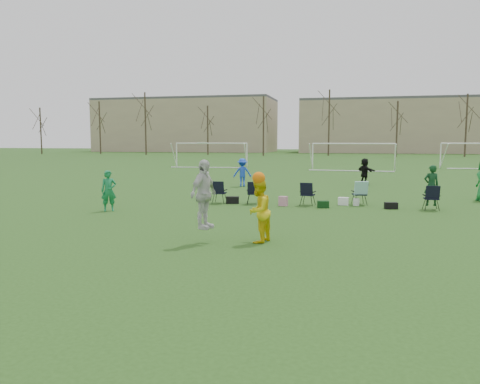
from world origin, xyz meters
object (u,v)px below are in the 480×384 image
(fielder_green_near, at_px, (109,191))
(goal_right, at_px, (480,148))
(fielder_black, at_px, (365,171))
(goal_left, at_px, (211,148))
(goal_mid, at_px, (353,149))
(fielder_blue, at_px, (242,172))
(center_contest, at_px, (232,202))

(fielder_green_near, bearing_deg, goal_right, 25.19)
(fielder_black, relative_size, goal_left, 0.22)
(goal_mid, height_order, goal_right, same)
(fielder_black, relative_size, goal_right, 0.22)
(fielder_blue, relative_size, goal_right, 0.22)
(fielder_blue, relative_size, goal_left, 0.22)
(goal_left, bearing_deg, fielder_green_near, -85.76)
(goal_right, bearing_deg, goal_left, -179.25)
(fielder_blue, xyz_separation_m, goal_right, (18.37, 22.98, 1.10))
(fielder_blue, height_order, goal_right, goal_right)
(goal_mid, bearing_deg, center_contest, -91.74)
(goal_left, xyz_separation_m, goal_mid, (14.00, -2.00, 0.00))
(goal_left, height_order, goal_right, same)
(goal_right, bearing_deg, goal_mid, -161.43)
(goal_mid, relative_size, goal_right, 1.01)
(fielder_green_near, relative_size, goal_left, 0.21)
(fielder_green_near, relative_size, fielder_blue, 0.95)
(fielder_blue, distance_m, goal_mid, 18.17)
(center_contest, bearing_deg, fielder_black, 77.81)
(fielder_blue, bearing_deg, fielder_black, -173.04)
(goal_left, height_order, goal_mid, same)
(fielder_green_near, distance_m, goal_right, 39.70)
(fielder_green_near, bearing_deg, goal_mid, 39.02)
(center_contest, height_order, goal_right, center_contest)
(center_contest, height_order, goal_left, center_contest)
(goal_left, bearing_deg, fielder_black, -52.36)
(goal_right, bearing_deg, center_contest, -119.87)
(fielder_black, distance_m, center_contest, 18.36)
(fielder_green_near, bearing_deg, goal_left, 66.71)
(center_contest, bearing_deg, goal_left, 107.67)
(goal_mid, distance_m, goal_right, 13.42)
(fielder_green_near, height_order, center_contest, center_contest)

